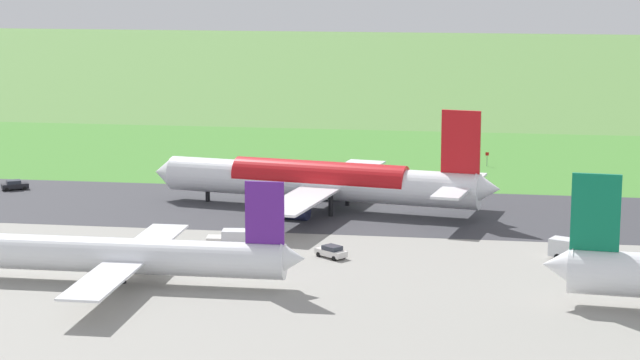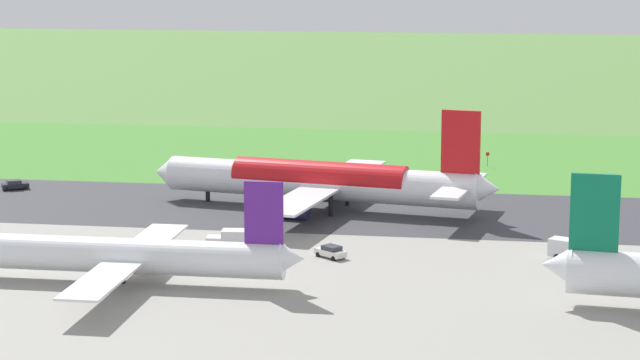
{
  "view_description": "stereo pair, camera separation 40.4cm",
  "coord_description": "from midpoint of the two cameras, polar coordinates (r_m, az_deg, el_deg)",
  "views": [
    {
      "loc": [
        -16.89,
        174.86,
        38.01
      ],
      "look_at": [
        10.02,
        0.0,
        4.5
      ],
      "focal_mm": 68.16,
      "sensor_mm": 36.0,
      "label": 1
    },
    {
      "loc": [
        -17.29,
        174.8,
        38.01
      ],
      "look_at": [
        10.02,
        0.0,
        4.5
      ],
      "focal_mm": 68.16,
      "sensor_mm": 36.0,
      "label": 2
    }
  ],
  "objects": [
    {
      "name": "airliner_parked_mid",
      "position": [
        142.15,
        -9.24,
        -3.5
      ],
      "size": [
        42.89,
        34.98,
        12.56
      ],
      "color": "white",
      "rests_on": "ground"
    },
    {
      "name": "grass_verge_foreground",
      "position": [
        220.8,
        4.18,
        0.79
      ],
      "size": [
        600.0,
        80.0,
        0.04
      ],
      "primitive_type": "cube",
      "color": "#478534",
      "rests_on": "ground"
    },
    {
      "name": "service_truck_baggage",
      "position": [
        156.9,
        -4.24,
        -2.8
      ],
      "size": [
        6.0,
        2.82,
        2.65
      ],
      "color": "silver",
      "rests_on": "ground"
    },
    {
      "name": "service_car_ops",
      "position": [
        201.72,
        -14.2,
        -0.22
      ],
      "size": [
        4.52,
        3.72,
        1.62
      ],
      "color": "black",
      "rests_on": "ground"
    },
    {
      "name": "service_truck_fuel",
      "position": [
        154.41,
        11.63,
        -3.21
      ],
      "size": [
        6.21,
        4.45,
        2.65
      ],
      "color": "silver",
      "rests_on": "ground"
    },
    {
      "name": "apron_concrete",
      "position": [
        132.44,
        0.97,
        -5.94
      ],
      "size": [
        440.0,
        110.0,
        0.05
      ],
      "primitive_type": "cube",
      "color": "gray",
      "rests_on": "ground"
    },
    {
      "name": "airliner_main",
      "position": [
        179.97,
        0.05,
        -0.05
      ],
      "size": [
        53.95,
        44.38,
        15.88
      ],
      "color": "white",
      "rests_on": "ground"
    },
    {
      "name": "ground_plane",
      "position": [
        179.73,
        3.1,
        -1.5
      ],
      "size": [
        800.0,
        800.0,
        0.0
      ],
      "primitive_type": "plane",
      "color": "#547F3D"
    },
    {
      "name": "service_car_followme",
      "position": [
        152.56,
        0.46,
        -3.38
      ],
      "size": [
        4.43,
        3.98,
        1.62
      ],
      "color": "silver",
      "rests_on": "ground"
    },
    {
      "name": "traffic_cone_orange",
      "position": [
        217.11,
        6.7,
        0.64
      ],
      "size": [
        0.4,
        0.4,
        0.55
      ],
      "primitive_type": "cone",
      "color": "orange",
      "rests_on": "ground"
    },
    {
      "name": "runway_asphalt",
      "position": [
        179.72,
        3.1,
        -1.49
      ],
      "size": [
        600.0,
        31.94,
        0.06
      ],
      "primitive_type": "cube",
      "color": "#38383D",
      "rests_on": "ground"
    },
    {
      "name": "no_stopping_sign",
      "position": [
        218.84,
        7.8,
        1.03
      ],
      "size": [
        0.6,
        0.1,
        2.57
      ],
      "color": "slate",
      "rests_on": "ground"
    }
  ]
}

